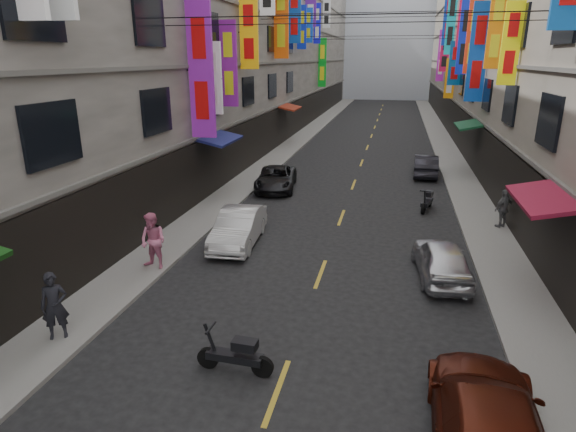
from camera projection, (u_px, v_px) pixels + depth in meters
The scene contains 19 objects.
sidewalk_left at pixel (293, 144), 39.27m from camera, with size 2.00×90.00×0.12m, color slate.
sidewalk_right at pixel (446, 150), 36.79m from camera, with size 2.00×90.00×0.12m, color slate.
building_row_left at pixel (219, 21), 37.55m from camera, with size 10.14×90.00×19.00m.
building_row_right at pixel (553, 15), 32.60m from camera, with size 10.14×90.00×19.00m.
haze_block at pixel (390, 31), 80.95m from camera, with size 18.00×8.00×22.00m, color #B5BCCA.
shop_signage at pixel (366, 14), 28.49m from camera, with size 14.00×55.00×12.33m.
street_awnings at pixel (322, 142), 22.54m from camera, with size 13.99×35.20×0.41m.
overhead_cables at pixel (361, 15), 24.17m from camera, with size 14.00×38.04×1.24m.
lane_markings at pixel (365, 154), 35.26m from camera, with size 0.12×80.20×0.01m.
scooter_crossing at pixel (236, 355), 10.73m from camera, with size 1.80×0.50×1.14m.
scooter_far_right at pixel (427, 201), 22.26m from camera, with size 0.72×1.77×1.14m.
car_left_mid at pixel (238, 227), 18.15m from camera, with size 1.41×4.05×1.33m, color silver.
car_left_far at pixel (276, 178), 25.80m from camera, with size 1.98×4.29×1.19m, color black.
car_right_near at pixel (488, 425), 8.34m from camera, with size 1.95×4.79×1.39m, color #4F190D.
car_right_mid at pixel (442, 259), 15.34m from camera, with size 1.51×3.76×1.28m, color silver.
car_right_far at pixel (426, 165), 28.74m from camera, with size 1.35×3.88×1.28m, color #222228.
pedestrian_lnear at pixel (55, 306), 11.76m from camera, with size 0.63×0.58×1.74m, color black.
pedestrian_lfar at pixel (153, 241), 15.69m from camera, with size 0.92×0.63×1.89m, color pink.
pedestrian_rfar at pixel (503, 208), 19.57m from camera, with size 0.93×0.53×1.59m, color #5E5E61.
Camera 1 is at (2.08, 3.70, 6.76)m, focal length 30.00 mm.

